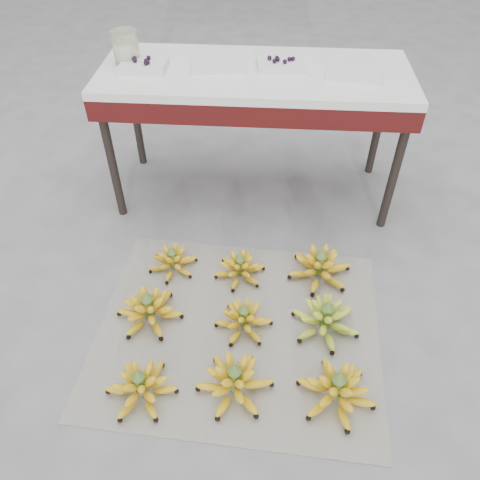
# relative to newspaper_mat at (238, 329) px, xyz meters

# --- Properties ---
(ground) EXTENTS (60.00, 60.00, 0.00)m
(ground) POSITION_rel_newspaper_mat_xyz_m (-0.03, 0.05, -0.00)
(ground) COLOR slate
(ground) RESTS_ON ground
(newspaper_mat) EXTENTS (1.31, 1.12, 0.01)m
(newspaper_mat) POSITION_rel_newspaper_mat_xyz_m (0.00, 0.00, 0.00)
(newspaper_mat) COLOR silver
(newspaper_mat) RESTS_ON ground
(bunch_front_left) EXTENTS (0.33, 0.33, 0.17)m
(bunch_front_left) POSITION_rel_newspaper_mat_xyz_m (-0.36, -0.34, 0.06)
(bunch_front_left) COLOR yellow
(bunch_front_left) RESTS_ON newspaper_mat
(bunch_front_center) EXTENTS (0.38, 0.38, 0.18)m
(bunch_front_center) POSITION_rel_newspaper_mat_xyz_m (0.01, -0.30, 0.07)
(bunch_front_center) COLOR yellow
(bunch_front_center) RESTS_ON newspaper_mat
(bunch_front_right) EXTENTS (0.38, 0.38, 0.19)m
(bunch_front_right) POSITION_rel_newspaper_mat_xyz_m (0.41, -0.31, 0.07)
(bunch_front_right) COLOR yellow
(bunch_front_right) RESTS_ON newspaper_mat
(bunch_mid_left) EXTENTS (0.37, 0.37, 0.18)m
(bunch_mid_left) POSITION_rel_newspaper_mat_xyz_m (-0.40, 0.03, 0.06)
(bunch_mid_left) COLOR yellow
(bunch_mid_left) RESTS_ON newspaper_mat
(bunch_mid_center) EXTENTS (0.30, 0.30, 0.15)m
(bunch_mid_center) POSITION_rel_newspaper_mat_xyz_m (0.02, 0.01, 0.06)
(bunch_mid_center) COLOR yellow
(bunch_mid_center) RESTS_ON newspaper_mat
(bunch_mid_right) EXTENTS (0.35, 0.35, 0.18)m
(bunch_mid_right) POSITION_rel_newspaper_mat_xyz_m (0.38, 0.03, 0.07)
(bunch_mid_right) COLOR #9ABD31
(bunch_mid_right) RESTS_ON newspaper_mat
(bunch_back_left) EXTENTS (0.25, 0.25, 0.15)m
(bunch_back_left) POSITION_rel_newspaper_mat_xyz_m (-0.35, 0.35, 0.05)
(bunch_back_left) COLOR yellow
(bunch_back_left) RESTS_ON newspaper_mat
(bunch_back_center) EXTENTS (0.28, 0.28, 0.15)m
(bunch_back_center) POSITION_rel_newspaper_mat_xyz_m (-0.02, 0.33, 0.05)
(bunch_back_center) COLOR yellow
(bunch_back_center) RESTS_ON newspaper_mat
(bunch_back_right) EXTENTS (0.37, 0.37, 0.19)m
(bunch_back_right) POSITION_rel_newspaper_mat_xyz_m (0.38, 0.35, 0.07)
(bunch_back_right) COLOR yellow
(bunch_back_right) RESTS_ON newspaper_mat
(vendor_table) EXTENTS (1.58, 0.63, 0.76)m
(vendor_table) POSITION_rel_newspaper_mat_xyz_m (0.01, 1.04, 0.67)
(vendor_table) COLOR black
(vendor_table) RESTS_ON ground
(tray_far_left) EXTENTS (0.23, 0.17, 0.06)m
(tray_far_left) POSITION_rel_newspaper_mat_xyz_m (-0.55, 1.00, 0.77)
(tray_far_left) COLOR silver
(tray_far_left) RESTS_ON vendor_table
(tray_left) EXTENTS (0.28, 0.22, 0.04)m
(tray_left) POSITION_rel_newspaper_mat_xyz_m (-0.18, 1.06, 0.77)
(tray_left) COLOR silver
(tray_left) RESTS_ON vendor_table
(tray_right) EXTENTS (0.25, 0.19, 0.06)m
(tray_right) POSITION_rel_newspaper_mat_xyz_m (0.13, 1.07, 0.77)
(tray_right) COLOR silver
(tray_right) RESTS_ON vendor_table
(tray_far_right) EXTENTS (0.28, 0.22, 0.04)m
(tray_far_right) POSITION_rel_newspaper_mat_xyz_m (0.49, 1.01, 0.77)
(tray_far_right) COLOR silver
(tray_far_right) RESTS_ON vendor_table
(glass_jar) EXTENTS (0.15, 0.15, 0.16)m
(glass_jar) POSITION_rel_newspaper_mat_xyz_m (-0.64, 1.07, 0.84)
(glass_jar) COLOR beige
(glass_jar) RESTS_ON vendor_table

